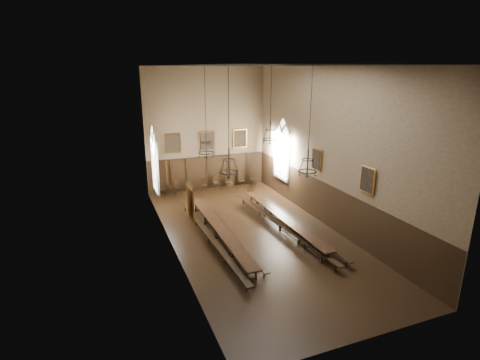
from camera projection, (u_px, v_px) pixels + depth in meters
floor at (254, 235)px, 20.73m from camera, size 9.00×18.00×0.02m
ceiling at (257, 65)px, 18.11m from camera, size 9.00×18.00×0.02m
wall_back at (207, 130)px, 27.45m from camera, size 9.00×0.02×9.00m
wall_front at (374, 219)px, 11.38m from camera, size 9.00×0.02×9.00m
wall_left at (169, 164)px, 17.85m from camera, size 0.02×18.00×9.00m
wall_right at (329, 149)px, 20.98m from camera, size 0.02×18.00×9.00m
wainscot_panelling at (255, 214)px, 20.36m from camera, size 9.00×18.00×2.50m
table_left at (220, 233)px, 20.04m from camera, size 0.76×9.72×0.76m
table_right at (284, 223)px, 21.46m from camera, size 0.74×9.25×0.72m
bench_left_outer at (209, 237)px, 19.74m from camera, size 0.61×10.72×0.48m
bench_left_inner at (229, 235)px, 20.16m from camera, size 0.53×9.12×0.41m
bench_right_inner at (280, 226)px, 21.12m from camera, size 1.03×10.58×0.48m
bench_right_outer at (298, 225)px, 21.38m from camera, size 0.36×9.88×0.44m
chair_0 at (163, 192)px, 27.02m from camera, size 0.48×0.48×0.97m
chair_1 at (178, 190)px, 27.43m from camera, size 0.53×0.53×1.01m
chair_2 at (190, 189)px, 27.75m from camera, size 0.45×0.45×0.87m
chair_3 at (204, 187)px, 28.10m from camera, size 0.49×0.49×0.91m
chair_4 at (217, 185)px, 28.47m from camera, size 0.47×0.47×1.03m
chair_5 at (229, 184)px, 28.72m from camera, size 0.46×0.46×0.95m
chair_6 at (241, 183)px, 29.17m from camera, size 0.45×0.45×0.87m
chair_7 at (253, 181)px, 29.45m from camera, size 0.54×0.54×1.00m
chandelier_back_left at (206, 148)px, 21.44m from camera, size 0.94×0.94×4.98m
chandelier_back_right at (270, 135)px, 22.40m from camera, size 0.92×0.92×4.41m
chandelier_front_left at (229, 166)px, 16.42m from camera, size 0.88×0.88×4.68m
chandelier_front_right at (308, 165)px, 18.31m from camera, size 0.92×0.92×5.16m
portrait_back_0 at (172, 143)px, 26.67m from camera, size 1.10×0.12×1.40m
portrait_back_1 at (207, 141)px, 27.57m from camera, size 1.10×0.12×1.40m
portrait_back_2 at (240, 139)px, 28.47m from camera, size 1.10×0.12×1.40m
portrait_left_0 at (169, 174)px, 19.02m from camera, size 0.12×1.00×1.30m
portrait_left_1 at (190, 203)px, 15.01m from camera, size 0.12×1.00×1.30m
portrait_right_0 at (317, 159)px, 22.06m from camera, size 0.12×1.00×1.30m
portrait_right_1 at (367, 180)px, 18.05m from camera, size 0.12×1.00×1.30m
window_right at (282, 149)px, 26.18m from camera, size 0.20×2.20×4.60m
window_left at (154, 160)px, 23.11m from camera, size 0.20×2.20×4.60m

